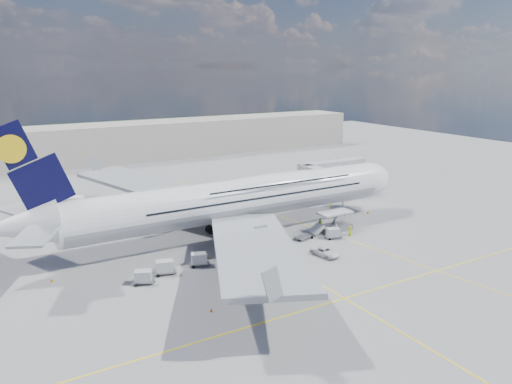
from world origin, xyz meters
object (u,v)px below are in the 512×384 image
dolly_nose_far (333,233)px  cone_wing_left_inner (192,209)px  dolly_row_c (231,250)px  dolly_nose_near (304,237)px  crew_van (350,231)px  dolly_back (165,267)px  crew_nose (330,204)px  cone_wing_right_outer (211,310)px  service_van (325,252)px  crew_wing (197,260)px  crew_loader (320,223)px  crew_tug (285,289)px  cargo_loader (334,224)px  cone_nose (368,212)px  dolly_row_a (199,259)px  catering_truck_inner (145,221)px  cone_wing_left_outer (101,214)px  dolly_row_b (143,277)px  airliner (238,199)px  cone_tail (52,280)px  catering_truck_outer (74,207)px  cone_wing_right_inner (207,257)px  baggage_tug (247,284)px  jet_bridge (329,171)px

dolly_nose_far → cone_wing_left_inner: bearing=134.0°
dolly_row_c → dolly_nose_near: dolly_row_c is taller
crew_van → dolly_back: bearing=49.8°
crew_nose → cone_wing_right_outer: 52.10m
service_van → cone_wing_right_outer: 25.45m
crew_wing → cone_wing_right_outer: (-4.59, -14.51, -0.71)m
dolly_back → crew_loader: 33.64m
crew_van → cone_wing_right_outer: size_ratio=3.58×
crew_tug → cone_wing_right_outer: (-10.69, 0.80, -0.57)m
cargo_loader → cone_nose: 14.39m
dolly_row_a → catering_truck_inner: size_ratio=0.49×
crew_loader → dolly_row_a: bearing=-122.8°
cone_wing_left_outer → cargo_loader: bearing=-42.7°
dolly_row_b → dolly_nose_near: dolly_row_b is taller
airliner → cargo_loader: size_ratio=9.28×
cone_tail → dolly_back: bearing=-20.4°
cone_wing_right_outer → dolly_nose_near: bearing=31.9°
catering_truck_outer → crew_wing: catering_truck_outer is taller
dolly_back → crew_van: 35.28m
cargo_loader → service_van: cargo_loader is taller
dolly_nose_far → crew_nose: 19.85m
dolly_row_b → crew_tug: size_ratio=2.17×
crew_nose → airliner: bearing=158.2°
crew_nose → cone_wing_right_inner: (-35.65, -13.14, -0.67)m
dolly_row_c → cone_wing_left_outer: dolly_row_c is taller
dolly_back → cone_wing_right_outer: size_ratio=7.21×
dolly_back → cone_wing_right_outer: 14.19m
dolly_back → cone_wing_left_outer: 35.59m
dolly_nose_near → dolly_row_b: bearing=170.0°
dolly_nose_near → cone_tail: bearing=158.4°
dolly_back → catering_truck_outer: 38.46m
baggage_tug → dolly_row_b: bearing=165.6°
jet_bridge → cone_nose: size_ratio=29.19×
cargo_loader → crew_wing: size_ratio=4.47×
catering_truck_outer → crew_loader: catering_truck_outer is taller
crew_tug → cone_tail: (-26.45, 20.50, -0.51)m
cone_nose → cone_wing_left_outer: cone_nose is taller
dolly_row_b → cargo_loader: bearing=30.8°
dolly_row_b → cone_wing_left_inner: size_ratio=6.03×
dolly_nose_near → cone_tail: (-41.84, 3.44, -0.08)m
dolly_row_a → cone_wing_left_outer: bearing=117.3°
crew_nose → cone_tail: bearing=156.1°
cone_wing_right_inner → dolly_back: bearing=-163.8°
crew_van → crew_loader: bearing=-20.4°
dolly_nose_far → cone_nose: bearing=44.7°
dolly_row_a → dolly_row_b: (-9.58, -2.05, -0.01)m
dolly_nose_near → cone_nose: size_ratio=5.89×
baggage_tug → cone_wing_left_inner: baggage_tug is taller
cone_wing_left_inner → baggage_tug: bearing=-102.7°
catering_truck_inner → crew_tug: 36.61m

